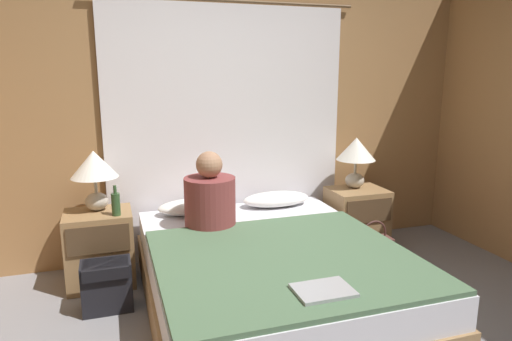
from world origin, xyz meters
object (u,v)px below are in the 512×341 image
Objects in this scene: pillow_right at (276,199)px; handbag_on_floor at (373,251)px; laptop_on_bed at (323,290)px; pillow_left at (194,206)px; beer_bottle_on_left_stand at (116,204)px; nightstand_left at (100,248)px; lamp_left at (94,169)px; bed at (270,277)px; lamp_right at (356,153)px; person_left_in_bed at (210,198)px; backpack_on_floor at (107,283)px; nightstand_right at (357,220)px.

pillow_right is 0.92m from handbag_on_floor.
pillow_right is at bearing 146.72° from handbag_on_floor.
pillow_left is at bearing 103.01° from laptop_on_bed.
beer_bottle_on_left_stand is (-0.61, -0.20, 0.14)m from pillow_left.
handbag_on_floor is (2.17, -0.37, -0.15)m from nightstand_left.
pillow_right is at bearing 78.02° from laptop_on_bed.
lamp_left is 2.03× the size of beer_bottle_on_left_stand.
bed is at bearing -112.92° from pillow_right.
lamp_left is 2.22m from lamp_right.
handbag_on_floor is (1.36, -0.09, -0.56)m from person_left_in_bed.
backpack_on_floor is at bearing -178.20° from handbag_on_floor.
lamp_right is (2.22, 0.07, 0.60)m from nightstand_left.
laptop_on_bed is at bearing -75.68° from person_left_in_bed.
backpack_on_floor is (-1.08, 1.09, -0.30)m from laptop_on_bed.
nightstand_left is 1.91m from laptop_on_bed.
person_left_in_bed is at bearing -168.94° from nightstand_right.
handbag_on_floor is at bearing -7.16° from beer_bottle_on_left_stand.
beer_bottle_on_left_stand reaches higher than nightstand_right.
nightstand_right is 0.97× the size of pillow_left.
nightstand_right is at bearing 3.14° from beer_bottle_on_left_stand.
laptop_on_bed is at bearing -55.07° from beer_bottle_on_left_stand.
lamp_left is at bearing 168.67° from handbag_on_floor.
nightstand_right is at bearing -6.90° from pillow_right.
lamp_right is 1.53× the size of laptop_on_bed.
pillow_left is 1.00× the size of pillow_right.
bed is 1.53m from lamp_right.
lamp_right is 2.10m from beer_bottle_on_left_stand.
backpack_on_floor is (-0.76, -0.16, -0.49)m from person_left_in_bed.
person_left_in_bed is (-1.41, -0.28, 0.40)m from nightstand_right.
nightstand_left reaches higher than backpack_on_floor.
backpack_on_floor is (-2.18, -0.44, -0.09)m from nightstand_right.
pillow_right is at bearing 20.28° from backpack_on_floor.
nightstand_left is at bearing -173.10° from pillow_left.
pillow_right reaches higher than laptop_on_bed.
lamp_left is at bearing 157.00° from person_left_in_bed.
nightstand_right reaches higher than laptop_on_bed.
backpack_on_floor is (-2.18, -0.50, -0.69)m from lamp_right.
handbag_on_floor is (-0.05, -0.37, -0.15)m from nightstand_right.
nightstand_right is 2.12m from beer_bottle_on_left_stand.
nightstand_left is at bearing -90.00° from lamp_left.
nightstand_left is 1.64× the size of backpack_on_floor.
pillow_right is 1.56m from backpack_on_floor.
lamp_left is 0.78× the size of pillow_right.
lamp_right is at bearing 0.00° from lamp_left.
lamp_right is (1.11, 0.82, 0.66)m from bed.
pillow_left is at bearing 162.03° from handbag_on_floor.
nightstand_left is 2.54× the size of beer_bottle_on_left_stand.
lamp_left is 1.31× the size of backpack_on_floor.
lamp_left is 1.53× the size of laptop_on_bed.
nightstand_right is at bearing -1.68° from lamp_left.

